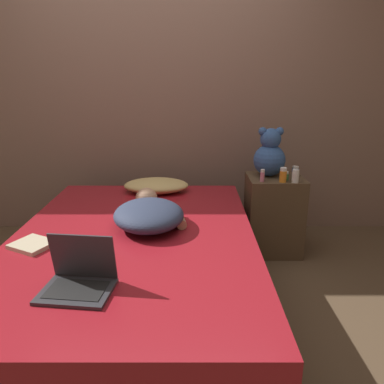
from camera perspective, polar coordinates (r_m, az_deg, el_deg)
name	(u,v)px	position (r m, az deg, el deg)	size (l,w,h in m)	color
ground_plane	(136,306)	(2.46, -8.46, -16.81)	(12.00, 12.00, 0.00)	brown
wall_back	(151,84)	(3.35, -6.22, 16.01)	(8.00, 0.06, 2.60)	#846656
bed	(135,272)	(2.33, -8.72, -11.93)	(1.44, 2.08, 0.48)	#4C331E
nightstand	(272,215)	(3.06, 12.15, -3.38)	(0.42, 0.38, 0.62)	brown
pillow	(155,185)	(2.99, -5.59, 1.00)	(0.51, 0.33, 0.11)	tan
person_lying	(149,213)	(2.33, -6.64, -3.23)	(0.50, 0.67, 0.15)	#2D3851
laptop	(78,278)	(1.73, -16.95, -12.41)	(0.32, 0.26, 0.24)	#333338
teddy_bear	(269,155)	(2.96, 11.63, 5.55)	(0.25, 0.25, 0.38)	#335693
bottle_white	(295,176)	(2.84, 15.37, 2.34)	(0.05, 0.05, 0.10)	white
bottle_blue	(294,171)	(3.03, 15.34, 3.08)	(0.05, 0.05, 0.08)	#3866B2
bottle_pink	(262,176)	(2.81, 10.56, 2.48)	(0.03, 0.03, 0.09)	pink
bottle_green	(285,176)	(2.89, 13.94, 2.41)	(0.05, 0.05, 0.06)	#3D8E4C
bottle_orange	(282,175)	(2.82, 13.60, 2.53)	(0.05, 0.05, 0.11)	orange
book	(32,245)	(2.22, -23.25, -7.40)	(0.26, 0.25, 0.02)	#C6B793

